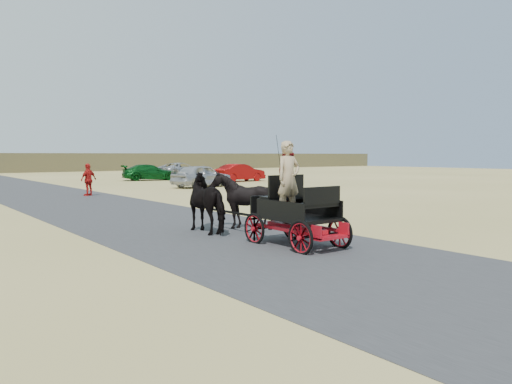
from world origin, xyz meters
TOP-DOWN VIEW (x-y plane):
  - ground at (0.00, 0.00)m, footprint 140.00×140.00m
  - road at (0.00, 0.00)m, footprint 6.00×140.00m
  - carriage at (0.74, 2.39)m, footprint 1.30×2.40m
  - horse_left at (0.19, 5.39)m, footprint 0.91×2.01m
  - horse_right at (1.29, 5.39)m, footprint 1.37×1.54m
  - driver_man at (0.54, 2.44)m, footprint 0.66×0.43m
  - passenger_woman at (1.04, 2.99)m, footprint 0.77×0.60m
  - pedestrian at (1.63, 19.96)m, footprint 1.09×0.81m
  - car_a at (10.15, 22.53)m, footprint 4.81×2.80m
  - car_b at (16.42, 26.92)m, footprint 4.46×1.85m
  - car_c at (11.27, 33.02)m, footprint 5.01×2.95m
  - car_d at (16.91, 37.91)m, footprint 5.37×3.31m

SIDE VIEW (x-z plane):
  - ground at x=0.00m, z-range 0.00..0.00m
  - road at x=0.00m, z-range 0.00..0.01m
  - carriage at x=0.74m, z-range 0.00..0.72m
  - car_c at x=11.27m, z-range 0.00..1.36m
  - car_d at x=16.91m, z-range 0.00..1.39m
  - car_b at x=16.42m, z-range 0.00..1.43m
  - car_a at x=10.15m, z-range 0.00..1.54m
  - horse_left at x=0.19m, z-range 0.00..1.70m
  - horse_right at x=1.29m, z-range 0.00..1.70m
  - pedestrian at x=1.63m, z-range 0.00..1.73m
  - passenger_woman at x=1.04m, z-range 0.72..2.30m
  - driver_man at x=0.54m, z-range 0.72..2.52m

